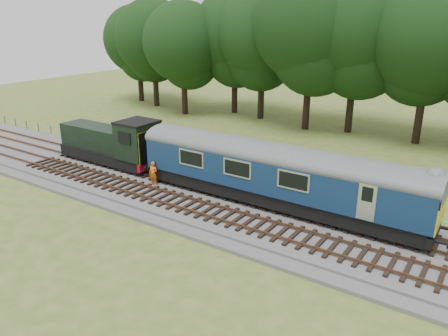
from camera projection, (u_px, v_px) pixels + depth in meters
The scene contains 9 objects.
ground at pixel (232, 210), 26.64m from camera, with size 120.00×120.00×0.00m, color #4C6425.
ballast at pixel (232, 207), 26.58m from camera, with size 70.00×7.00×0.35m, color #4C4C4F.
track_north at pixel (244, 196), 27.60m from camera, with size 67.20×2.40×0.21m.
track_south at pixel (217, 213), 25.25m from camera, with size 67.20×2.40×0.21m.
fence at pixel (267, 187), 30.17m from camera, with size 64.00×0.12×1.00m, color #6B6054, non-canonical shape.
tree_line at pixel (351, 133), 43.87m from camera, with size 70.00×8.00×18.00m, color black, non-canonical shape.
dmu_railcar at pixel (276, 170), 25.73m from camera, with size 18.05×2.86×3.88m.
shunter_loco at pixel (113, 143), 33.26m from camera, with size 8.91×2.60×3.38m.
worker at pixel (153, 173), 29.33m from camera, with size 0.60×0.39×1.64m, color #FF660D.
Camera 1 is at (13.13, -20.42, 11.28)m, focal length 35.00 mm.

